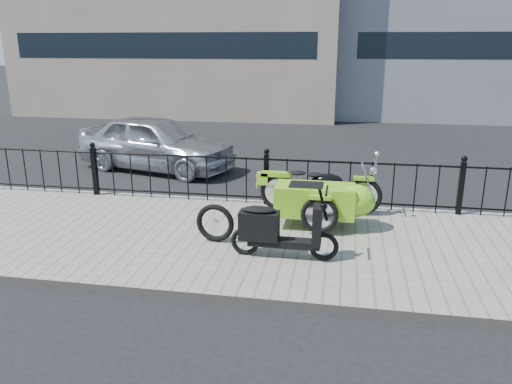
% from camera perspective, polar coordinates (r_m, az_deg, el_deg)
% --- Properties ---
extents(ground, '(120.00, 120.00, 0.00)m').
position_cam_1_polar(ground, '(8.42, -0.21, -4.78)').
color(ground, black).
rests_on(ground, ground).
extents(sidewalk, '(30.00, 3.80, 0.12)m').
position_cam_1_polar(sidewalk, '(7.94, -0.86, -5.67)').
color(sidewalk, gray).
rests_on(sidewalk, ground).
extents(curb, '(30.00, 0.10, 0.12)m').
position_cam_1_polar(curb, '(9.74, 1.31, -1.41)').
color(curb, gray).
rests_on(curb, ground).
extents(iron_fence, '(14.11, 0.11, 1.08)m').
position_cam_1_polar(iron_fence, '(9.45, 1.20, 1.37)').
color(iron_fence, black).
rests_on(iron_fence, sidewalk).
extents(motorcycle_sidecar, '(2.28, 1.48, 0.98)m').
position_cam_1_polar(motorcycle_sidecar, '(8.43, 8.02, -0.64)').
color(motorcycle_sidecar, black).
rests_on(motorcycle_sidecar, sidewalk).
extents(scooter, '(1.55, 0.45, 1.05)m').
position_cam_1_polar(scooter, '(7.11, 2.37, -4.37)').
color(scooter, black).
rests_on(scooter, sidewalk).
extents(spare_tire, '(0.61, 0.13, 0.61)m').
position_cam_1_polar(spare_tire, '(7.70, -4.69, -3.55)').
color(spare_tire, black).
rests_on(spare_tire, sidewalk).
extents(sedan_car, '(4.33, 2.61, 1.38)m').
position_cam_1_polar(sedan_car, '(12.77, -11.36, 5.54)').
color(sedan_car, silver).
rests_on(sedan_car, ground).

